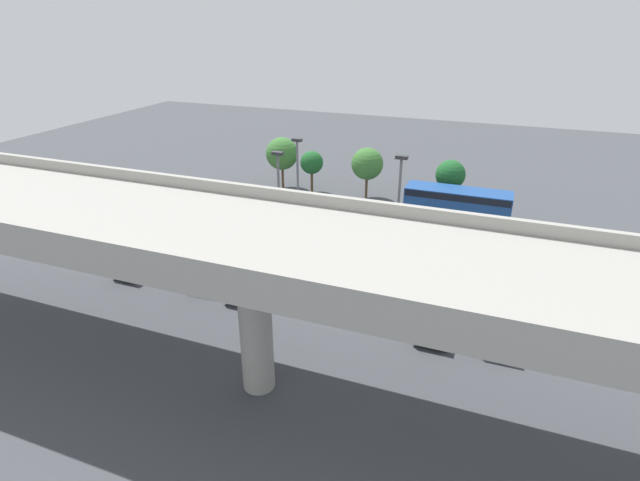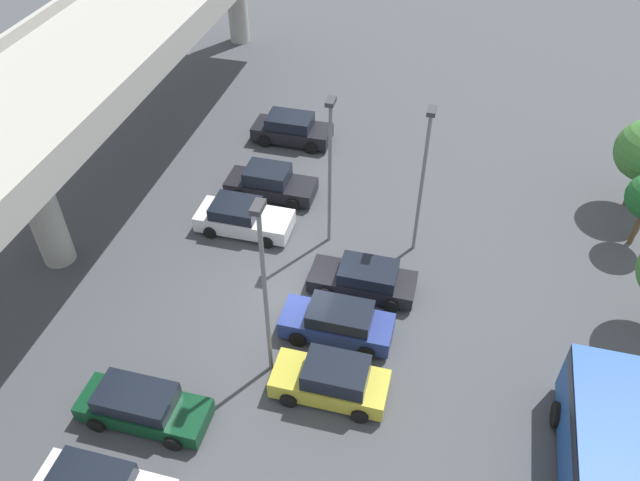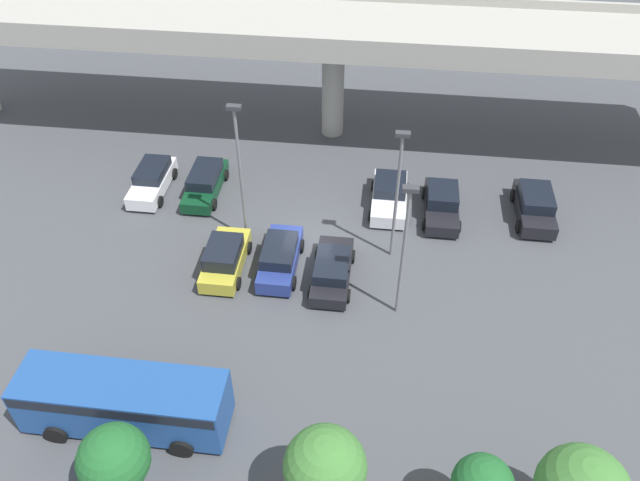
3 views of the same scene
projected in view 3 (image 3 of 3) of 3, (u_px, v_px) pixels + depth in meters
ground_plane at (309, 247)px, 33.84m from camera, size 105.85×105.85×0.00m
highway_overpass at (334, 35)px, 38.06m from camera, size 50.84×7.55×8.24m
parked_car_0 at (152, 180)px, 37.20m from camera, size 1.99×4.55×1.54m
parked_car_1 at (205, 182)px, 37.04m from camera, size 1.99×4.76×1.52m
parked_car_2 at (225, 258)px, 32.02m from camera, size 2.07×4.34×1.70m
parked_car_3 at (280, 257)px, 32.09m from camera, size 2.02×4.54×1.62m
parked_car_4 at (332, 270)px, 31.49m from camera, size 2.08×4.63×1.47m
parked_car_5 at (389, 195)px, 36.12m from camera, size 2.21×4.64×1.53m
parked_car_6 at (442, 203)px, 35.50m from camera, size 2.11×4.64×1.63m
parked_car_7 at (535, 205)px, 35.27m from camera, size 2.15×4.52×1.65m
shuttle_bus at (123, 399)px, 24.71m from camera, size 8.30×2.67×2.66m
lamp_post_near_aisle at (240, 166)px, 31.23m from camera, size 0.70×0.35×8.19m
lamp_post_mid_lot at (398, 187)px, 30.44m from camera, size 0.70×0.35×7.57m
lamp_post_by_overpass at (404, 243)px, 27.42m from camera, size 0.70×0.35×7.49m
tree_front_left at (114, 460)px, 21.43m from camera, size 2.53×2.53×4.11m
tree_front_centre at (325, 467)px, 20.88m from camera, size 2.86×2.86×4.60m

